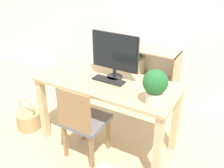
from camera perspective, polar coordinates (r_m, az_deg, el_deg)
ground_plane at (r=3.03m, az=-0.96°, el=-12.46°), size 10.00×10.00×0.00m
wall_back at (r=3.43m, az=9.26°, el=16.45°), size 8.00×0.05×2.60m
desk at (r=2.67m, az=-1.07°, el=-2.25°), size 1.44×0.63×0.77m
monitor at (r=2.56m, az=0.62°, el=6.70°), size 0.50×0.17×0.47m
keyboard at (r=2.60m, az=-0.71°, el=0.82°), size 0.33×0.11×0.02m
vase at (r=2.87m, az=-10.27°, el=4.83°), size 0.12×0.12×0.21m
potted_plant at (r=2.18m, az=9.36°, el=-0.32°), size 0.21×0.21×0.31m
chair at (r=2.60m, az=-6.44°, el=-7.84°), size 0.40×0.40×0.83m
bookshelf at (r=3.62m, az=4.85°, el=1.90°), size 0.86×0.28×0.79m
basket at (r=3.33m, az=-17.65°, el=-7.31°), size 0.29×0.29×0.40m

